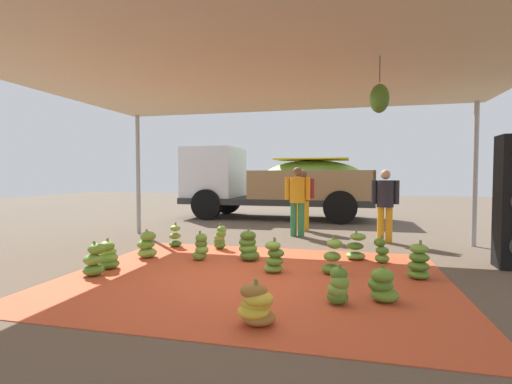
# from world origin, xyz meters

# --- Properties ---
(ground_plane) EXTENTS (40.00, 40.00, 0.00)m
(ground_plane) POSITION_xyz_m (0.00, 3.00, 0.00)
(ground_plane) COLOR brown
(tarp_orange) EXTENTS (5.33, 4.24, 0.01)m
(tarp_orange) POSITION_xyz_m (0.00, 0.00, 0.01)
(tarp_orange) COLOR #D1512D
(tarp_orange) RESTS_ON ground
(tent_canopy) EXTENTS (8.00, 7.00, 3.00)m
(tent_canopy) POSITION_xyz_m (0.01, -0.09, 2.91)
(tent_canopy) COLOR #9EA0A5
(tent_canopy) RESTS_ON ground
(banana_bunch_0) EXTENTS (0.31, 0.31, 0.45)m
(banana_bunch_0) POSITION_xyz_m (1.84, 1.33, 0.20)
(banana_bunch_0) COLOR #6B9E38
(banana_bunch_0) RESTS_ON tarp_orange
(banana_bunch_1) EXTENTS (0.32, 0.32, 0.46)m
(banana_bunch_1) POSITION_xyz_m (1.19, -0.87, 0.21)
(banana_bunch_1) COLOR #477523
(banana_bunch_1) RESTS_ON tarp_orange
(banana_bunch_2) EXTENTS (0.46, 0.46, 0.51)m
(banana_bunch_2) POSITION_xyz_m (1.44, 1.49, 0.21)
(banana_bunch_2) COLOR #6B9E38
(banana_bunch_2) RESTS_ON tarp_orange
(banana_bunch_3) EXTENTS (0.43, 0.43, 0.54)m
(banana_bunch_3) POSITION_xyz_m (-0.34, 0.99, 0.24)
(banana_bunch_3) COLOR #477523
(banana_bunch_3) RESTS_ON tarp_orange
(banana_bunch_4) EXTENTS (0.46, 0.44, 0.42)m
(banana_bunch_4) POSITION_xyz_m (1.68, -0.65, 0.19)
(banana_bunch_4) COLOR #60932D
(banana_bunch_4) RESTS_ON tarp_orange
(banana_bunch_5) EXTENTS (0.47, 0.46, 0.44)m
(banana_bunch_5) POSITION_xyz_m (0.43, -1.63, 0.19)
(banana_bunch_5) COLOR #996628
(banana_bunch_5) RESTS_ON tarp_orange
(banana_bunch_6) EXTENTS (0.38, 0.38, 0.48)m
(banana_bunch_6) POSITION_xyz_m (-2.30, -0.07, 0.21)
(banana_bunch_6) COLOR #518428
(banana_bunch_6) RESTS_ON tarp_orange
(banana_bunch_7) EXTENTS (0.37, 0.34, 0.50)m
(banana_bunch_7) POSITION_xyz_m (-1.12, 0.79, 0.23)
(banana_bunch_7) COLOR #60932D
(banana_bunch_7) RESTS_ON tarp_orange
(banana_bunch_8) EXTENTS (0.32, 0.32, 0.50)m
(banana_bunch_8) POSITION_xyz_m (-2.08, 1.80, 0.21)
(banana_bunch_8) COLOR #477523
(banana_bunch_8) RESTS_ON tarp_orange
(banana_bunch_9) EXTENTS (0.43, 0.43, 0.54)m
(banana_bunch_9) POSITION_xyz_m (2.26, 0.45, 0.23)
(banana_bunch_9) COLOR #60932D
(banana_bunch_9) RESTS_ON tarp_orange
(banana_bunch_10) EXTENTS (0.38, 0.35, 0.53)m
(banana_bunch_10) POSITION_xyz_m (0.24, 0.29, 0.23)
(banana_bunch_10) COLOR #75A83D
(banana_bunch_10) RESTS_ON tarp_orange
(banana_bunch_11) EXTENTS (0.34, 0.34, 0.57)m
(banana_bunch_11) POSITION_xyz_m (1.08, 0.42, 0.25)
(banana_bunch_11) COLOR #518428
(banana_bunch_11) RESTS_ON tarp_orange
(banana_bunch_12) EXTENTS (0.46, 0.46, 0.50)m
(banana_bunch_12) POSITION_xyz_m (-2.12, 0.77, 0.22)
(banana_bunch_12) COLOR #75A83D
(banana_bunch_12) RESTS_ON tarp_orange
(banana_bunch_13) EXTENTS (0.34, 0.32, 0.50)m
(banana_bunch_13) POSITION_xyz_m (-1.13, 1.80, 0.22)
(banana_bunch_13) COLOR #518428
(banana_bunch_13) RESTS_ON tarp_orange
(banana_bunch_14) EXTENTS (0.37, 0.38, 0.50)m
(banana_bunch_14) POSITION_xyz_m (-2.26, -0.46, 0.22)
(banana_bunch_14) COLOR #518428
(banana_bunch_14) RESTS_ON tarp_orange
(cargo_truck_main) EXTENTS (6.30, 2.44, 2.40)m
(cargo_truck_main) POSITION_xyz_m (-1.17, 7.33, 1.24)
(cargo_truck_main) COLOR #2D2D2D
(cargo_truck_main) RESTS_ON ground
(worker_0) EXTENTS (0.58, 0.35, 1.57)m
(worker_0) POSITION_xyz_m (2.08, 3.37, 0.92)
(worker_0) COLOR orange
(worker_0) RESTS_ON ground
(worker_1) EXTENTS (0.60, 0.37, 1.64)m
(worker_1) POSITION_xyz_m (0.14, 3.72, 0.96)
(worker_1) COLOR #337A4C
(worker_1) RESTS_ON ground
(worker_2) EXTENTS (0.59, 0.36, 1.60)m
(worker_2) POSITION_xyz_m (0.16, 4.72, 0.93)
(worker_2) COLOR orange
(worker_2) RESTS_ON ground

